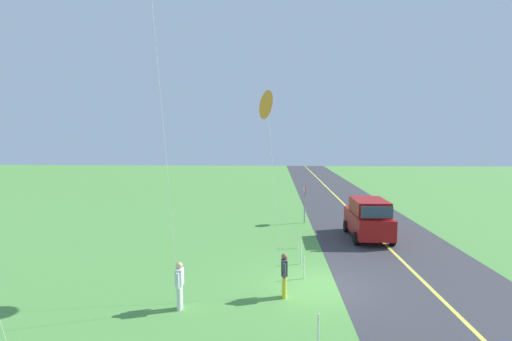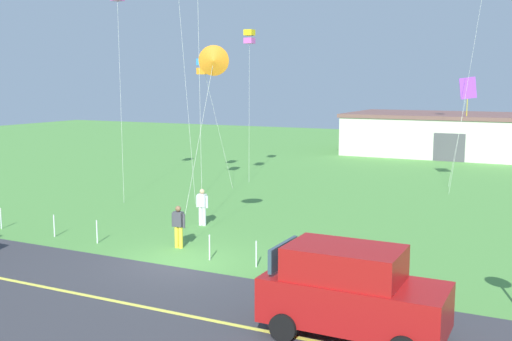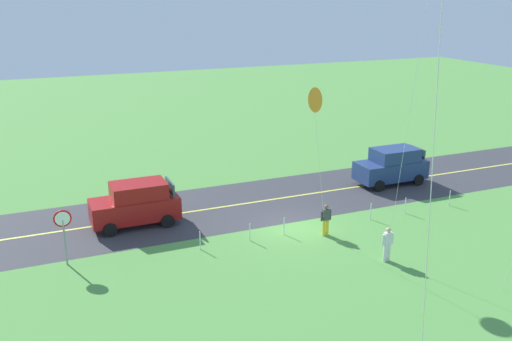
# 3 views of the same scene
# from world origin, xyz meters

# --- Properties ---
(ground_plane) EXTENTS (120.00, 120.00, 0.10)m
(ground_plane) POSITION_xyz_m (0.00, 0.00, -0.05)
(ground_plane) COLOR #549342
(asphalt_road) EXTENTS (120.00, 7.00, 0.00)m
(asphalt_road) POSITION_xyz_m (0.00, -4.00, 0.00)
(asphalt_road) COLOR #38383D
(asphalt_road) RESTS_ON ground
(road_centre_stripe) EXTENTS (120.00, 0.16, 0.00)m
(road_centre_stripe) POSITION_xyz_m (0.00, -4.00, 0.01)
(road_centre_stripe) COLOR #E5E04C
(road_centre_stripe) RESTS_ON asphalt_road
(car_suv_foreground) EXTENTS (4.40, 2.12, 2.24)m
(car_suv_foreground) POSITION_xyz_m (7.19, -3.36, 1.15)
(car_suv_foreground) COLOR maroon
(car_suv_foreground) RESTS_ON ground
(car_parked_west_near) EXTENTS (4.40, 2.12, 2.24)m
(car_parked_west_near) POSITION_xyz_m (-8.72, -3.76, 1.15)
(car_parked_west_near) COLOR navy
(car_parked_west_near) RESTS_ON ground
(stop_sign) EXTENTS (0.76, 0.08, 2.56)m
(stop_sign) POSITION_xyz_m (10.92, -0.10, 1.80)
(stop_sign) COLOR gray
(stop_sign) RESTS_ON ground
(person_adult_near) EXTENTS (0.58, 0.22, 1.60)m
(person_adult_near) POSITION_xyz_m (-1.05, 1.55, 0.86)
(person_adult_near) COLOR yellow
(person_adult_near) RESTS_ON ground
(person_adult_companion) EXTENTS (0.58, 0.22, 1.60)m
(person_adult_companion) POSITION_xyz_m (-2.16, 5.04, 0.86)
(person_adult_companion) COLOR silver
(person_adult_companion) RESTS_ON ground
(kite_red_low) EXTENTS (1.78, 1.03, 7.45)m
(kite_red_low) POSITION_xyz_m (0.16, 2.18, 6.88)
(kite_red_low) COLOR silver
(kite_red_low) RESTS_ON ground
(fence_post_0) EXTENTS (0.05, 0.05, 0.90)m
(fence_post_0) POSITION_xyz_m (-9.43, 0.70, 0.45)
(fence_post_0) COLOR silver
(fence_post_0) RESTS_ON ground
(fence_post_1) EXTENTS (0.05, 0.05, 0.90)m
(fence_post_1) POSITION_xyz_m (-6.43, 0.70, 0.45)
(fence_post_1) COLOR silver
(fence_post_1) RESTS_ON ground
(fence_post_2) EXTENTS (0.05, 0.05, 0.90)m
(fence_post_2) POSITION_xyz_m (-4.23, 0.70, 0.45)
(fence_post_2) COLOR silver
(fence_post_2) RESTS_ON ground
(fence_post_3) EXTENTS (0.05, 0.05, 0.90)m
(fence_post_3) POSITION_xyz_m (0.79, 0.70, 0.45)
(fence_post_3) COLOR silver
(fence_post_3) RESTS_ON ground
(fence_post_4) EXTENTS (0.05, 0.05, 0.90)m
(fence_post_4) POSITION_xyz_m (2.61, 0.70, 0.45)
(fence_post_4) COLOR silver
(fence_post_4) RESTS_ON ground
(fence_post_5) EXTENTS (0.05, 0.05, 0.90)m
(fence_post_5) POSITION_xyz_m (5.09, 0.70, 0.45)
(fence_post_5) COLOR silver
(fence_post_5) RESTS_ON ground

